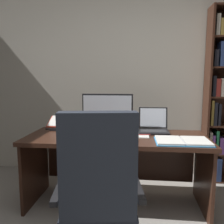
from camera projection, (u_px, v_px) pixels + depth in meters
The scene contains 11 objects.
wall_back at pixel (137, 76), 3.20m from camera, with size 5.65×0.12×2.63m, color beige.
desk at pixel (117, 152), 2.47m from camera, with size 1.78×0.70×0.72m.
office_chair at pixel (99, 203), 1.60m from camera, with size 0.66×0.60×1.09m.
monitor at pixel (107, 112), 2.58m from camera, with size 0.55×0.16×0.40m.
laptop at pixel (153, 127), 2.55m from camera, with size 0.31×0.30×0.25m.
keyboard at pixel (103, 137), 2.26m from camera, with size 0.42×0.15×0.02m, color black.
computer_mouse at pixel (72, 136), 2.29m from camera, with size 0.06×0.10×0.04m, color black.
reading_stand_with_book at pixel (60, 123), 2.72m from camera, with size 0.28×0.28×0.13m.
open_binder at pixel (182, 141), 2.13m from camera, with size 0.49×0.33×0.02m.
notepad at pixel (141, 135), 2.37m from camera, with size 0.15×0.21×0.01m, color silver.
pen at pixel (143, 135), 2.37m from camera, with size 0.01×0.01×0.14m, color maroon.
Camera 1 is at (0.01, -0.99, 1.29)m, focal length 38.28 mm.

